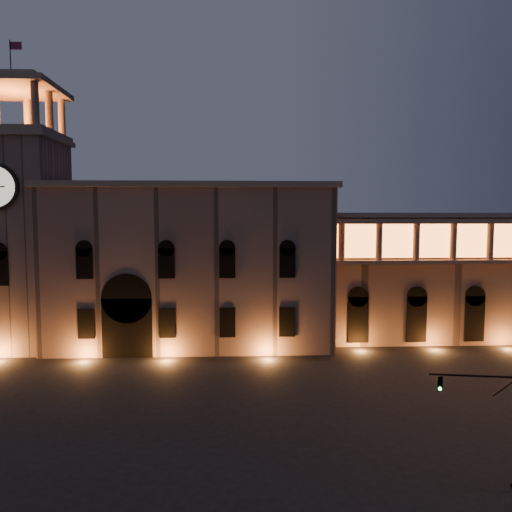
# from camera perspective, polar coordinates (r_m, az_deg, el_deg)

# --- Properties ---
(ground) EXTENTS (160.00, 160.00, 0.00)m
(ground) POSITION_cam_1_polar(r_m,az_deg,el_deg) (36.48, -6.93, -18.39)
(ground) COLOR black
(ground) RESTS_ON ground
(government_building) EXTENTS (30.80, 12.80, 17.60)m
(government_building) POSITION_cam_1_polar(r_m,az_deg,el_deg) (55.85, -7.41, -0.96)
(government_building) COLOR #785D4E
(government_building) RESTS_ON ground
(clock_tower) EXTENTS (9.80, 9.80, 32.40)m
(clock_tower) POSITION_cam_1_polar(r_m,az_deg,el_deg) (59.18, -25.62, 2.55)
(clock_tower) COLOR #785D4E
(clock_tower) RESTS_ON ground
(colonnade_wing) EXTENTS (40.60, 11.50, 14.50)m
(colonnade_wing) POSITION_cam_1_polar(r_m,az_deg,el_deg) (64.77, 24.42, -1.84)
(colonnade_wing) COLOR brown
(colonnade_wing) RESTS_ON ground
(traffic_light) EXTENTS (4.77, 1.06, 6.61)m
(traffic_light) POSITION_cam_1_polar(r_m,az_deg,el_deg) (30.30, 26.29, -16.74)
(traffic_light) COLOR black
(traffic_light) RESTS_ON ground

